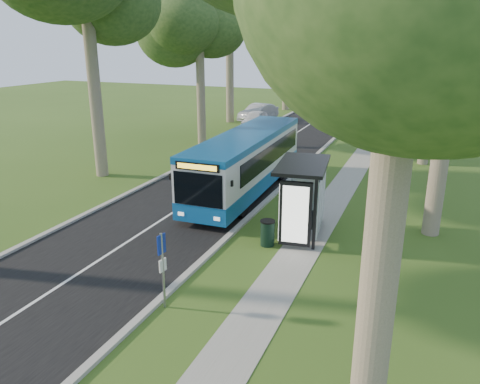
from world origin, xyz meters
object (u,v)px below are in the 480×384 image
object	(u,v)px
bus	(247,162)
car_white	(255,119)
car_silver	(258,113)
bus_stop_sign	(162,262)
litter_bin	(268,233)
bus_shelter	(302,188)

from	to	relation	value
bus	car_white	xyz separation A→B (m)	(-6.22, 17.83, -0.85)
car_silver	car_white	bearing A→B (deg)	-62.33
bus	car_silver	size ratio (longest dim) A/B	2.36
bus_stop_sign	litter_bin	world-z (taller)	bus_stop_sign
bus	litter_bin	distance (m)	6.87
litter_bin	car_white	world-z (taller)	car_white
bus_shelter	car_silver	size ratio (longest dim) A/B	0.75
car_white	litter_bin	bearing A→B (deg)	-74.08
bus	bus_stop_sign	distance (m)	11.45
litter_bin	car_white	distance (m)	25.60
bus	bus_shelter	world-z (taller)	bus
bus	car_silver	distance (m)	22.43
bus_shelter	car_silver	xyz separation A→B (m)	(-11.38, 26.07, -1.30)
bus	litter_bin	bearing A→B (deg)	-63.13
bus_stop_sign	car_silver	distance (m)	33.76
car_white	car_silver	xyz separation A→B (m)	(-0.92, 3.41, 0.07)
bus	bus_shelter	size ratio (longest dim) A/B	3.16
bus_stop_sign	bus_shelter	distance (m)	6.92
bus	bus_stop_sign	size ratio (longest dim) A/B	4.90
litter_bin	bus_stop_sign	bearing A→B (deg)	-104.53
litter_bin	car_white	bearing A→B (deg)	111.65
bus	car_white	distance (m)	18.90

